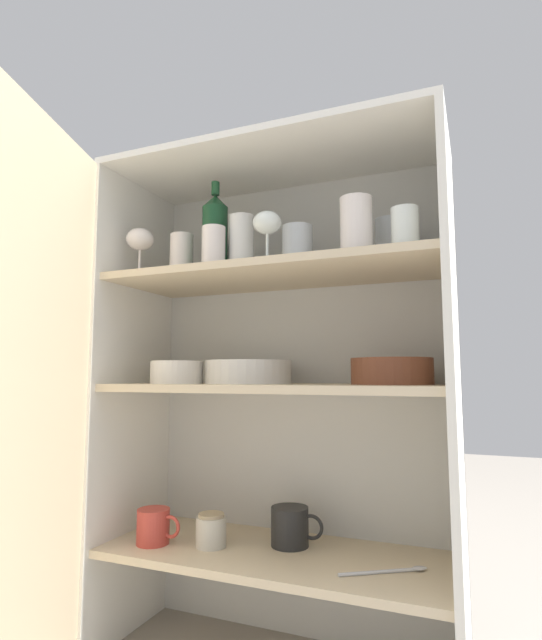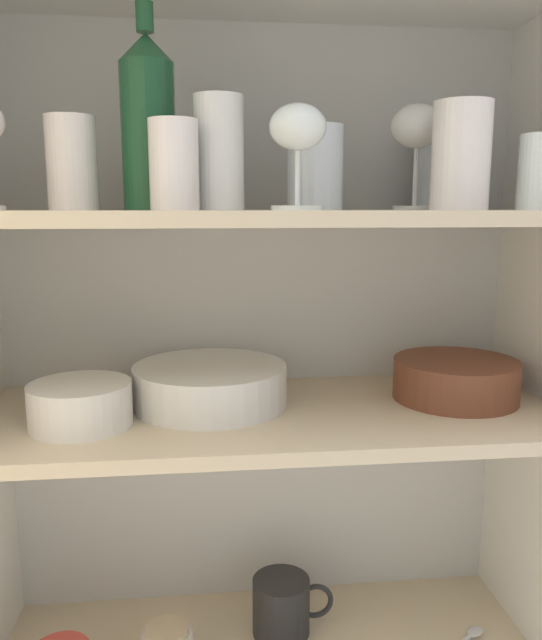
# 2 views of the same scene
# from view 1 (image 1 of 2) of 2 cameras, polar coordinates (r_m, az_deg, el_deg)

# --- Properties ---
(cupboard_back_panel) EXTENTS (0.90, 0.02, 1.29)m
(cupboard_back_panel) POSITION_cam_1_polar(r_m,az_deg,el_deg) (1.48, 2.99, -9.07)
(cupboard_back_panel) COLOR silver
(cupboard_back_panel) RESTS_ON ground_plane
(cupboard_side_left) EXTENTS (0.02, 0.38, 1.29)m
(cupboard_side_left) POSITION_cam_1_polar(r_m,az_deg,el_deg) (1.53, -15.42, -8.76)
(cupboard_side_left) COLOR white
(cupboard_side_left) RESTS_ON ground_plane
(cupboard_side_right) EXTENTS (0.02, 0.38, 1.29)m
(cupboard_side_right) POSITION_cam_1_polar(r_m,az_deg,el_deg) (1.21, 20.34, -9.25)
(cupboard_side_right) COLOR white
(cupboard_side_right) RESTS_ON ground_plane
(cupboard_top_panel) EXTENTS (0.90, 0.38, 0.02)m
(cupboard_top_panel) POSITION_cam_1_polar(r_m,az_deg,el_deg) (1.43, 0.30, 17.67)
(cupboard_top_panel) COLOR white
(cupboard_top_panel) RESTS_ON cupboard_side_left
(shelf_board_lower) EXTENTS (0.87, 0.34, 0.02)m
(shelf_board_lower) POSITION_cam_1_polar(r_m,az_deg,el_deg) (1.38, 0.32, -25.29)
(shelf_board_lower) COLOR beige
(shelf_board_middle) EXTENTS (0.87, 0.34, 0.02)m
(shelf_board_middle) POSITION_cam_1_polar(r_m,az_deg,el_deg) (1.31, 0.31, -7.77)
(shelf_board_middle) COLOR beige
(shelf_board_upper) EXTENTS (0.87, 0.34, 0.02)m
(shelf_board_upper) POSITION_cam_1_polar(r_m,az_deg,el_deg) (1.33, 0.30, 5.13)
(shelf_board_upper) COLOR beige
(cupboard_door) EXTENTS (0.16, 0.43, 1.29)m
(cupboard_door) POSITION_cam_1_polar(r_m,az_deg,el_deg) (1.19, -25.15, -9.11)
(cupboard_door) COLOR tan
(cupboard_door) RESTS_ON ground_plane
(tumbler_glass_0) EXTENTS (0.08, 0.08, 0.09)m
(tumbler_glass_0) POSITION_cam_1_polar(r_m,az_deg,el_deg) (1.46, -4.14, 6.46)
(tumbler_glass_0) COLOR white
(tumbler_glass_0) RESTS_ON shelf_board_upper
(tumbler_glass_1) EXTENTS (0.06, 0.06, 0.11)m
(tumbler_glass_1) POSITION_cam_1_polar(r_m,az_deg,el_deg) (1.32, -6.59, 8.20)
(tumbler_glass_1) COLOR silver
(tumbler_glass_1) RESTS_ON shelf_board_upper
(tumbler_glass_2) EXTENTS (0.07, 0.07, 0.15)m
(tumbler_glass_2) POSITION_cam_1_polar(r_m,az_deg,el_deg) (1.34, -3.41, 8.76)
(tumbler_glass_2) COLOR white
(tumbler_glass_2) RESTS_ON shelf_board_upper
(tumbler_glass_3) EXTENTS (0.06, 0.06, 0.10)m
(tumbler_glass_3) POSITION_cam_1_polar(r_m,az_deg,el_deg) (1.18, 15.08, 9.95)
(tumbler_glass_3) COLOR white
(tumbler_glass_3) RESTS_ON shelf_board_upper
(tumbler_glass_4) EXTENTS (0.08, 0.08, 0.12)m
(tumbler_glass_4) POSITION_cam_1_polar(r_m,az_deg,el_deg) (1.33, 3.04, 8.20)
(tumbler_glass_4) COLOR white
(tumbler_glass_4) RESTS_ON shelf_board_upper
(tumbler_glass_5) EXTENTS (0.08, 0.08, 0.14)m
(tumbler_glass_5) POSITION_cam_1_polar(r_m,az_deg,el_deg) (1.20, 9.74, 10.42)
(tumbler_glass_5) COLOR silver
(tumbler_glass_5) RESTS_ON shelf_board_upper
(tumbler_glass_6) EXTENTS (0.08, 0.08, 0.14)m
(tumbler_glass_6) POSITION_cam_1_polar(r_m,az_deg,el_deg) (1.39, 13.48, 8.32)
(tumbler_glass_6) COLOR white
(tumbler_glass_6) RESTS_ON shelf_board_upper
(tumbler_glass_7) EXTENTS (0.07, 0.07, 0.12)m
(tumbler_glass_7) POSITION_cam_1_polar(r_m,az_deg,el_deg) (1.44, -10.20, 7.26)
(tumbler_glass_7) COLOR silver
(tumbler_glass_7) RESTS_ON shelf_board_upper
(wine_glass_0) EXTENTS (0.07, 0.07, 0.13)m
(wine_glass_0) POSITION_cam_1_polar(r_m,az_deg,el_deg) (1.26, -0.44, 10.68)
(wine_glass_0) COLOR white
(wine_glass_0) RESTS_ON shelf_board_upper
(wine_glass_1) EXTENTS (0.08, 0.08, 0.14)m
(wine_glass_1) POSITION_cam_1_polar(r_m,az_deg,el_deg) (1.47, -14.73, 8.64)
(wine_glass_1) COLOR silver
(wine_glass_1) RESTS_ON shelf_board_upper
(wine_glass_2) EXTENTS (0.08, 0.08, 0.15)m
(wine_glass_2) POSITION_cam_1_polar(r_m,az_deg,el_deg) (1.32, 9.67, 10.89)
(wine_glass_2) COLOR white
(wine_glass_2) RESTS_ON shelf_board_upper
(wine_bottle) EXTENTS (0.07, 0.07, 0.26)m
(wine_bottle) POSITION_cam_1_polar(r_m,az_deg,el_deg) (1.41, -6.43, 9.78)
(wine_bottle) COLOR #194728
(wine_bottle) RESTS_ON shelf_board_upper
(plate_stack_white) EXTENTS (0.24, 0.24, 0.06)m
(plate_stack_white) POSITION_cam_1_polar(r_m,az_deg,el_deg) (1.37, -2.61, -5.97)
(plate_stack_white) COLOR silver
(plate_stack_white) RESTS_ON shelf_board_middle
(mixing_bowl_large) EXTENTS (0.20, 0.20, 0.06)m
(mixing_bowl_large) POSITION_cam_1_polar(r_m,az_deg,el_deg) (1.25, 13.63, -5.59)
(mixing_bowl_large) COLOR brown
(mixing_bowl_large) RESTS_ON shelf_board_middle
(serving_bowl_small) EXTENTS (0.14, 0.14, 0.06)m
(serving_bowl_small) POSITION_cam_1_polar(r_m,az_deg,el_deg) (1.40, -10.72, -5.78)
(serving_bowl_small) COLOR silver
(serving_bowl_small) RESTS_ON shelf_board_middle
(coffee_mug_primary) EXTENTS (0.14, 0.10, 0.10)m
(coffee_mug_primary) POSITION_cam_1_polar(r_m,az_deg,el_deg) (1.40, 2.26, -22.51)
(coffee_mug_primary) COLOR black
(coffee_mug_primary) RESTS_ON shelf_board_lower
(coffee_mug_extra_1) EXTENTS (0.12, 0.09, 0.09)m
(coffee_mug_extra_1) POSITION_cam_1_polar(r_m,az_deg,el_deg) (1.45, -13.23, -21.97)
(coffee_mug_extra_1) COLOR #BC3D33
(coffee_mug_extra_1) RESTS_ON shelf_board_lower
(storage_jar) EXTENTS (0.08, 0.08, 0.08)m
(storage_jar) POSITION_cam_1_polar(r_m,az_deg,el_deg) (1.41, -6.86, -22.75)
(storage_jar) COLOR beige
(storage_jar) RESTS_ON shelf_board_lower
(serving_spoon) EXTENTS (0.18, 0.13, 0.01)m
(serving_spoon) POSITION_cam_1_polar(r_m,az_deg,el_deg) (1.27, 13.51, -26.11)
(serving_spoon) COLOR silver
(serving_spoon) RESTS_ON shelf_board_lower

